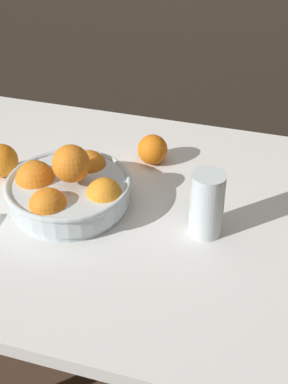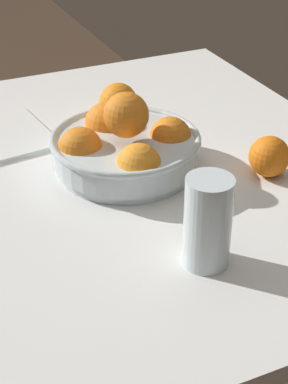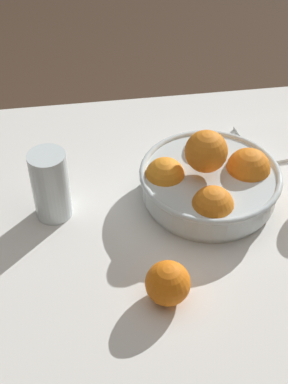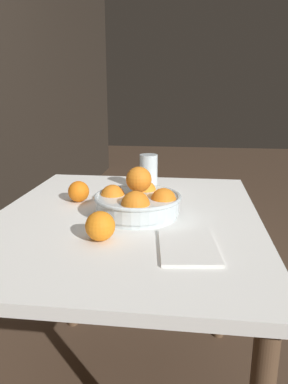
% 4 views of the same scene
% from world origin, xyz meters
% --- Properties ---
extents(dining_table, '(1.01, 0.81, 0.73)m').
position_xyz_m(dining_table, '(0.00, 0.00, 0.63)').
color(dining_table, white).
rests_on(dining_table, ground_plane).
extents(fruit_bowl, '(0.27, 0.27, 0.15)m').
position_xyz_m(fruit_bowl, '(0.00, -0.04, 0.78)').
color(fruit_bowl, silver).
rests_on(fruit_bowl, dining_table).
extents(juice_glass, '(0.07, 0.07, 0.14)m').
position_xyz_m(juice_glass, '(0.29, -0.04, 0.79)').
color(juice_glass, '#F4A314').
rests_on(juice_glass, dining_table).
extents(orange_loose_front, '(0.07, 0.07, 0.07)m').
position_xyz_m(orange_loose_front, '(0.12, 0.18, 0.77)').
color(orange_loose_front, orange).
rests_on(orange_loose_front, dining_table).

